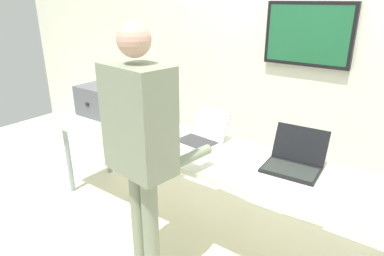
% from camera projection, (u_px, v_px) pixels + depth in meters
% --- Properties ---
extents(ground, '(8.00, 8.00, 0.04)m').
position_uv_depth(ground, '(208.00, 236.00, 2.89)').
color(ground, beige).
extents(back_wall, '(8.00, 0.11, 2.53)m').
position_uv_depth(back_wall, '(276.00, 65.00, 3.27)').
color(back_wall, silver).
rests_on(back_wall, ground).
extents(workbench, '(3.25, 0.70, 0.77)m').
position_uv_depth(workbench, '(210.00, 157.00, 2.62)').
color(workbench, silver).
rests_on(workbench, ground).
extents(equipment_box, '(0.43, 0.40, 0.29)m').
position_uv_depth(equipment_box, '(104.00, 100.00, 3.39)').
color(equipment_box, '#57595F').
rests_on(equipment_box, workbench).
extents(laptop_station_0, '(0.40, 0.41, 0.25)m').
position_uv_depth(laptop_station_0, '(137.00, 117.00, 3.18)').
color(laptop_station_0, black).
rests_on(laptop_station_0, workbench).
extents(laptop_station_1, '(0.36, 0.38, 0.25)m').
position_uv_depth(laptop_station_1, '(203.00, 135.00, 2.76)').
color(laptop_station_1, '#B0B7B7').
rests_on(laptop_station_1, workbench).
extents(laptop_station_2, '(0.39, 0.38, 0.26)m').
position_uv_depth(laptop_station_2, '(294.00, 160.00, 2.33)').
color(laptop_station_2, black).
rests_on(laptop_station_2, workbench).
extents(person, '(0.50, 0.63, 1.76)m').
position_uv_depth(person, '(141.00, 138.00, 2.09)').
color(person, gray).
rests_on(person, ground).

